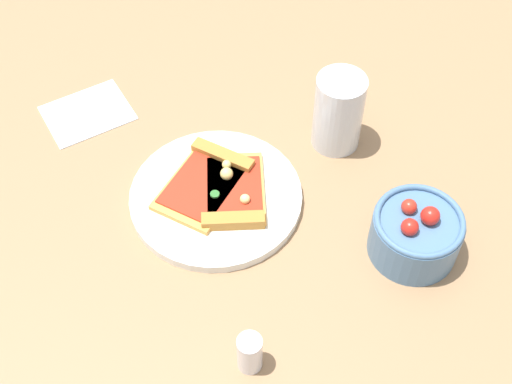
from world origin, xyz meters
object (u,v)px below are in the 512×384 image
(pizza_slice_far, at_px, (233,197))
(salad_bowl, at_px, (416,233))
(pepper_shaker, at_px, (250,351))
(plate, at_px, (216,197))
(paper_napkin, at_px, (87,113))
(pizza_slice_near, at_px, (208,179))
(soda_glass, at_px, (338,113))

(pizza_slice_far, distance_m, salad_bowl, 0.25)
(salad_bowl, bearing_deg, pepper_shaker, -83.58)
(plate, distance_m, paper_napkin, 0.27)
(salad_bowl, bearing_deg, pizza_slice_near, -141.47)
(pizza_slice_far, bearing_deg, plate, -142.21)
(plate, distance_m, pizza_slice_near, 0.03)
(salad_bowl, distance_m, soda_glass, 0.22)
(pizza_slice_near, bearing_deg, salad_bowl, 38.53)
(pizza_slice_far, bearing_deg, soda_glass, 98.27)
(paper_napkin, relative_size, pepper_shaker, 1.82)
(pizza_slice_far, bearing_deg, pepper_shaker, -24.86)
(pepper_shaker, bearing_deg, plate, 160.35)
(soda_glass, xyz_separation_m, pepper_shaker, (0.24, -0.29, -0.02))
(paper_napkin, bearing_deg, pizza_slice_near, 21.76)
(pizza_slice_far, relative_size, soda_glass, 1.24)
(soda_glass, distance_m, pepper_shaker, 0.38)
(pizza_slice_far, xyz_separation_m, paper_napkin, (-0.27, -0.11, -0.02))
(pizza_slice_near, relative_size, paper_napkin, 1.28)
(salad_bowl, relative_size, pepper_shaker, 1.68)
(pizza_slice_near, xyz_separation_m, pepper_shaker, (0.26, -0.09, 0.01))
(paper_napkin, distance_m, pepper_shaker, 0.49)
(salad_bowl, distance_m, paper_napkin, 0.54)
(salad_bowl, bearing_deg, soda_glass, 173.40)
(pizza_slice_near, relative_size, pepper_shaker, 2.33)
(soda_glass, bearing_deg, plate, -87.85)
(pizza_slice_near, bearing_deg, pizza_slice_far, 18.35)
(pizza_slice_near, height_order, salad_bowl, salad_bowl)
(pizza_slice_far, bearing_deg, salad_bowl, 42.20)
(pizza_slice_near, distance_m, pepper_shaker, 0.27)
(soda_glass, distance_m, paper_napkin, 0.39)
(paper_napkin, bearing_deg, pizza_slice_far, 21.22)
(plate, xyz_separation_m, soda_glass, (-0.01, 0.21, 0.05))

